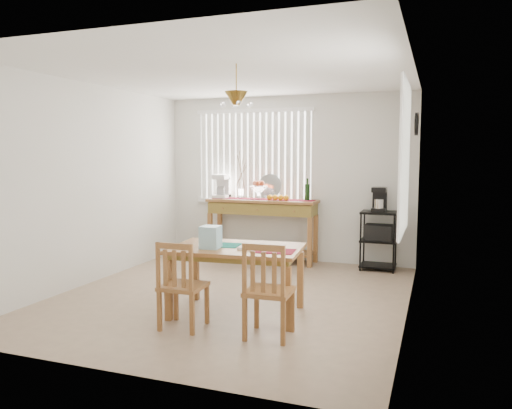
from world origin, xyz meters
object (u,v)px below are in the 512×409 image
at_px(chair_right, 268,291).
at_px(cart_items, 379,200).
at_px(dining_table, 237,254).
at_px(chair_left, 182,286).
at_px(wire_cart, 379,235).
at_px(sideboard, 263,215).

bearing_deg(chair_right, cart_items, 78.59).
height_order(dining_table, chair_left, chair_left).
relative_size(cart_items, dining_table, 0.25).
bearing_deg(wire_cart, dining_table, -114.31).
bearing_deg(chair_left, dining_table, 61.51).
height_order(sideboard, chair_left, sideboard).
height_order(dining_table, chair_right, chair_right).
height_order(wire_cart, cart_items, cart_items).
relative_size(wire_cart, cart_items, 2.43).
bearing_deg(cart_items, dining_table, -114.24).
height_order(sideboard, wire_cart, sideboard).
bearing_deg(chair_left, sideboard, 95.05).
xyz_separation_m(cart_items, dining_table, (-1.17, -2.60, -0.39)).
relative_size(sideboard, chair_left, 2.02).
bearing_deg(dining_table, chair_right, -46.24).
relative_size(cart_items, chair_right, 0.39).
xyz_separation_m(sideboard, cart_items, (1.78, 0.02, 0.29)).
distance_m(wire_cart, chair_left, 3.54).
height_order(sideboard, cart_items, cart_items).
bearing_deg(sideboard, wire_cart, 0.49).
relative_size(sideboard, cart_items, 4.93).
xyz_separation_m(wire_cart, cart_items, (-0.00, 0.01, 0.51)).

